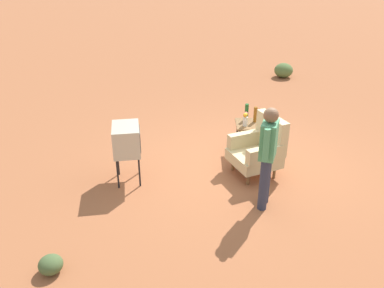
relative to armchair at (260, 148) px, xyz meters
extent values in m
plane|color=#A05B38|center=(-0.20, -0.26, -0.50)|extent=(60.00, 60.00, 0.00)
cylinder|color=brown|center=(-0.08, -0.45, -0.39)|extent=(0.05, 0.05, 0.22)
cylinder|color=brown|center=(0.40, -0.22, -0.39)|extent=(0.05, 0.05, 0.22)
cylinder|color=brown|center=(-0.31, 0.04, -0.39)|extent=(0.05, 0.05, 0.22)
cylinder|color=brown|center=(0.17, 0.26, -0.39)|extent=(0.05, 0.05, 0.22)
cube|color=#CCB784|center=(0.04, -0.09, -0.18)|extent=(1.01, 1.01, 0.20)
cube|color=#CCB784|center=(-0.09, 0.20, 0.24)|extent=(0.76, 0.47, 0.64)
cube|color=#CCB784|center=(-0.25, -0.23, 0.05)|extent=(0.42, 0.68, 0.26)
cube|color=#CCB784|center=(0.33, 0.04, 0.05)|extent=(0.42, 0.68, 0.26)
cylinder|color=black|center=(-0.98, -0.31, -0.20)|extent=(0.04, 0.04, 0.60)
cylinder|color=black|center=(-0.53, -0.31, -0.20)|extent=(0.04, 0.04, 0.60)
cylinder|color=black|center=(-0.98, 0.14, -0.20)|extent=(0.04, 0.04, 0.60)
cylinder|color=black|center=(-0.53, 0.14, -0.20)|extent=(0.04, 0.04, 0.60)
cube|color=brown|center=(-0.76, -0.08, 0.12)|extent=(0.56, 0.56, 0.03)
cylinder|color=black|center=(0.49, -2.06, -0.22)|extent=(0.03, 0.03, 0.55)
cylinder|color=black|center=(0.05, -2.13, -0.22)|extent=(0.03, 0.03, 0.55)
cylinder|color=black|center=(0.55, -2.41, -0.22)|extent=(0.03, 0.03, 0.55)
cylinder|color=black|center=(0.12, -2.49, -0.22)|extent=(0.03, 0.03, 0.55)
cube|color=#BCB299|center=(0.30, -2.27, 0.29)|extent=(0.67, 0.54, 0.48)
cube|color=#383D3F|center=(0.26, -2.05, 0.29)|extent=(0.42, 0.08, 0.34)
cylinder|color=#2D3347|center=(0.90, -0.02, -0.07)|extent=(0.14, 0.14, 0.86)
cylinder|color=#2D3347|center=(1.10, -0.08, -0.07)|extent=(0.14, 0.14, 0.86)
cube|color=#4C9366|center=(1.00, -0.05, 0.64)|extent=(0.41, 0.32, 0.56)
cylinder|color=#4C9366|center=(0.77, 0.03, 0.67)|extent=(0.09, 0.09, 0.50)
cylinder|color=#4C9366|center=(1.23, -0.12, 0.67)|extent=(0.09, 0.09, 0.50)
sphere|color=brown|center=(1.00, -0.05, 1.03)|extent=(0.22, 0.22, 0.22)
cylinder|color=#1E5623|center=(-0.95, -0.15, 0.29)|extent=(0.07, 0.07, 0.32)
cylinder|color=brown|center=(-0.85, 0.01, 0.28)|extent=(0.07, 0.07, 0.30)
cylinder|color=silver|center=(-0.65, -0.20, 0.22)|extent=(0.09, 0.09, 0.18)
sphere|color=yellow|center=(-0.65, -0.20, 0.36)|extent=(0.07, 0.07, 0.07)
sphere|color=#E04C66|center=(-0.69, -0.19, 0.36)|extent=(0.07, 0.07, 0.07)
sphere|color=orange|center=(-0.62, -0.22, 0.36)|extent=(0.07, 0.07, 0.07)
ellipsoid|color=#475B33|center=(2.51, -2.90, -0.38)|extent=(0.31, 0.31, 0.24)
ellipsoid|color=#516B38|center=(-5.82, 1.51, -0.28)|extent=(0.56, 0.56, 0.43)
camera|label=1|loc=(6.28, -1.06, 3.20)|focal=37.59mm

